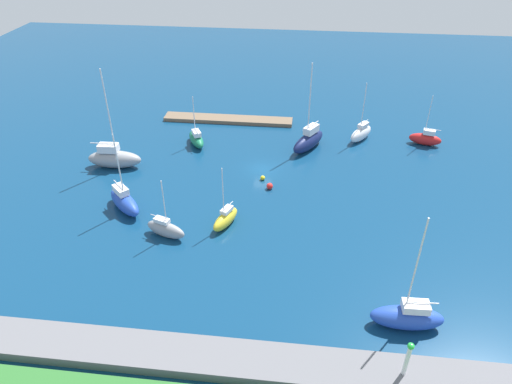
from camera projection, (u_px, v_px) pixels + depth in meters
The scene contains 15 objects.
water at pixel (262, 169), 67.11m from camera, with size 160.00×160.00×0.00m, color navy.
pier_dock at pixel (228, 119), 80.89m from camera, with size 22.57×2.98×0.63m, color brown.
breakwater at pixel (223, 359), 39.42m from camera, with size 56.73×3.89×1.02m, color slate.
harbor_beacon at pixel (408, 357), 36.53m from camera, with size 0.56×0.56×3.73m.
sailboat_gray_far_south at pixel (114, 158), 66.91m from camera, with size 7.94×2.98×14.79m.
sailboat_blue_lone_south at pixel (124, 201), 58.01m from camera, with size 6.21×6.14×10.82m.
sailboat_yellow_lone_north at pixel (225, 219), 55.39m from camera, with size 3.25×4.96×8.22m.
sailboat_navy_inner_mooring at pixel (309, 140), 71.61m from camera, with size 5.89×7.76×13.85m.
sailboat_red_center_basin at pixel (425, 139), 73.04m from camera, with size 5.24×2.83×8.22m.
sailboat_white_outer_mooring at pixel (361, 133), 74.31m from camera, with size 4.58×5.47×9.73m.
sailboat_green_by_breakwater at pixel (196, 139), 73.03m from camera, with size 4.18×5.71×8.04m.
sailboat_gray_mid_basin at pixel (166, 229), 53.67m from camera, with size 5.29×3.01×7.77m.
sailboat_blue_near_pier at pixel (407, 316), 42.42m from camera, with size 6.84×2.54×12.60m.
mooring_buoy_red at pixel (270, 186), 62.52m from camera, with size 0.88×0.88×0.88m, color red.
mooring_buoy_yellow at pixel (263, 178), 64.50m from camera, with size 0.66×0.66×0.66m, color yellow.
Camera 1 is at (-5.63, 57.51, 34.30)m, focal length 32.20 mm.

